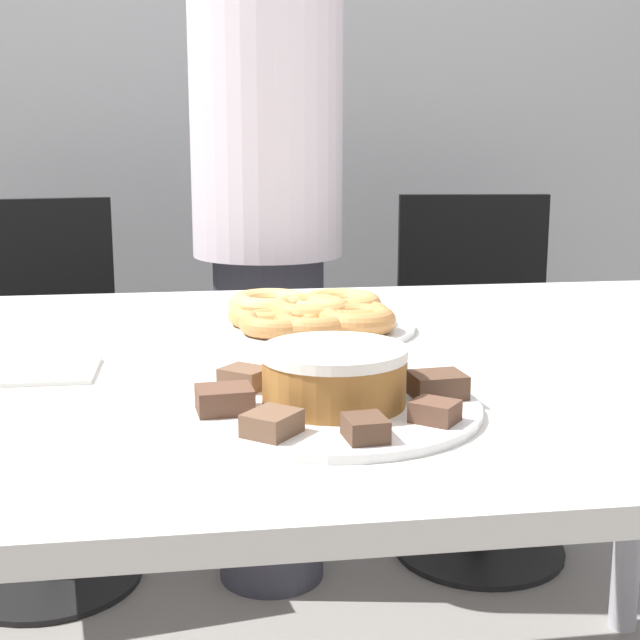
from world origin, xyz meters
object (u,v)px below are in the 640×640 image
object	(u,v)px
frosted_cake	(334,375)
plate_cake	(334,408)
office_chair_right	(479,383)
napkin	(35,372)
plate_donuts	(310,327)
person_standing	(270,235)
office_chair_left	(40,401)

from	to	relation	value
frosted_cake	plate_cake	bearing A→B (deg)	0.00
office_chair_right	plate_cake	distance (m)	1.38
napkin	plate_donuts	bearing A→B (deg)	28.45
person_standing	plate_cake	bearing A→B (deg)	-91.55
office_chair_left	plate_donuts	distance (m)	1.01
plate_donuts	frosted_cake	bearing A→B (deg)	-94.19
plate_cake	office_chair_left	bearing A→B (deg)	113.33
person_standing	office_chair_right	world-z (taller)	person_standing
office_chair_right	plate_donuts	bearing A→B (deg)	-118.37
person_standing	plate_donuts	distance (m)	0.68
person_standing	plate_cake	xyz separation A→B (m)	(-0.03, -1.10, -0.07)
person_standing	plate_donuts	xyz separation A→B (m)	(0.00, -0.68, -0.07)
person_standing	napkin	bearing A→B (deg)	-113.35
person_standing	napkin	world-z (taller)	person_standing
plate_cake	plate_donuts	size ratio (longest dim) A/B	0.99
person_standing	office_chair_left	bearing A→B (deg)	168.73
person_standing	plate_donuts	size ratio (longest dim) A/B	4.88
office_chair_right	frosted_cake	bearing A→B (deg)	-109.11
office_chair_left	office_chair_right	bearing A→B (deg)	-8.86
plate_donuts	office_chair_left	bearing A→B (deg)	125.06
person_standing	plate_donuts	bearing A→B (deg)	-89.91
person_standing	office_chair_right	bearing A→B (deg)	11.35
office_chair_left	person_standing	bearing A→B (deg)	-20.14
office_chair_left	office_chair_right	size ratio (longest dim) A/B	1.00
person_standing	plate_donuts	world-z (taller)	person_standing
napkin	office_chair_left	bearing A→B (deg)	99.66
office_chair_right	plate_cake	xyz separation A→B (m)	(-0.58, -1.21, 0.33)
plate_cake	napkin	size ratio (longest dim) A/B	2.08
plate_donuts	napkin	world-z (taller)	plate_donuts
napkin	person_standing	bearing A→B (deg)	66.65
office_chair_right	plate_donuts	world-z (taller)	office_chair_right
plate_donuts	frosted_cake	world-z (taller)	frosted_cake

